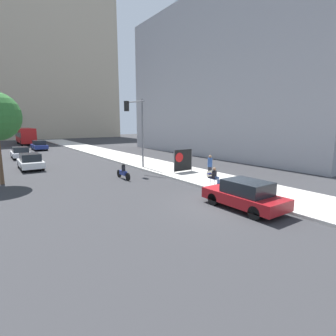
{
  "coord_description": "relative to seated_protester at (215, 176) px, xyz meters",
  "views": [
    {
      "loc": [
        -9.78,
        -8.98,
        4.26
      ],
      "look_at": [
        0.27,
        5.42,
        1.2
      ],
      "focal_mm": 28.0,
      "sensor_mm": 36.0,
      "label": 1
    }
  ],
  "objects": [
    {
      "name": "ground_plane",
      "position": [
        -2.44,
        -3.13,
        -0.78
      ],
      "size": [
        160.0,
        160.0,
        0.0
      ],
      "primitive_type": "plane",
      "color": "#303033"
    },
    {
      "name": "sidewalk_curb",
      "position": [
        1.41,
        11.87,
        -0.71
      ],
      "size": [
        4.42,
        90.0,
        0.14
      ],
      "primitive_type": "cube",
      "color": "beige",
      "rests_on": "ground_plane"
    },
    {
      "name": "building_backdrop_far",
      "position": [
        -4.44,
        67.51,
        19.88
      ],
      "size": [
        52.0,
        12.0,
        41.33
      ],
      "color": "tan",
      "rests_on": "ground_plane"
    },
    {
      "name": "building_backdrop_right",
      "position": [
        14.84,
        13.08,
        9.08
      ],
      "size": [
        10.0,
        32.0,
        19.72
      ],
      "color": "#99999E",
      "rests_on": "ground_plane"
    },
    {
      "name": "seated_protester",
      "position": [
        0.0,
        0.0,
        0.0
      ],
      "size": [
        0.96,
        0.77,
        1.19
      ],
      "rotation": [
        0.0,
        0.0,
        0.18
      ],
      "color": "#474C56",
      "rests_on": "sidewalk_curb"
    },
    {
      "name": "jogger_on_sidewalk",
      "position": [
        1.38,
        1.9,
        0.25
      ],
      "size": [
        0.34,
        0.34,
        1.74
      ],
      "rotation": [
        0.0,
        0.0,
        3.07
      ],
      "color": "black",
      "rests_on": "sidewalk_curb"
    },
    {
      "name": "protest_banner",
      "position": [
        1.22,
        4.97,
        0.36
      ],
      "size": [
        1.92,
        0.06,
        1.89
      ],
      "color": "slate",
      "rests_on": "sidewalk_curb"
    },
    {
      "name": "traffic_light_pole",
      "position": [
        -0.95,
        8.84,
        3.46
      ],
      "size": [
        2.22,
        1.99,
        6.19
      ],
      "color": "slate",
      "rests_on": "sidewalk_curb"
    },
    {
      "name": "parked_car_curbside",
      "position": [
        -1.93,
        -4.02,
        -0.05
      ],
      "size": [
        1.85,
        4.16,
        1.46
      ],
      "color": "maroon",
      "rests_on": "ground_plane"
    },
    {
      "name": "car_on_road_nearest",
      "position": [
        -8.98,
        14.7,
        -0.05
      ],
      "size": [
        1.84,
        4.28,
        1.46
      ],
      "color": "white",
      "rests_on": "ground_plane"
    },
    {
      "name": "car_on_road_midblock",
      "position": [
        -8.86,
        23.83,
        -0.09
      ],
      "size": [
        1.88,
        4.31,
        1.38
      ],
      "color": "silver",
      "rests_on": "ground_plane"
    },
    {
      "name": "car_on_road_distant",
      "position": [
        -5.34,
        33.0,
        -0.03
      ],
      "size": [
        1.9,
        4.41,
        1.51
      ],
      "color": "navy",
      "rests_on": "ground_plane"
    },
    {
      "name": "city_bus_on_road",
      "position": [
        -5.63,
        46.25,
        1.05
      ],
      "size": [
        2.58,
        10.19,
        3.17
      ],
      "color": "red",
      "rests_on": "ground_plane"
    },
    {
      "name": "motorcycle_on_road",
      "position": [
        -3.83,
        5.85,
        -0.26
      ],
      "size": [
        0.28,
        2.13,
        1.19
      ],
      "color": "navy",
      "rests_on": "ground_plane"
    }
  ]
}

